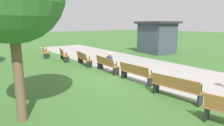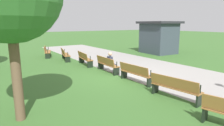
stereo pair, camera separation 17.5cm
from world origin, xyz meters
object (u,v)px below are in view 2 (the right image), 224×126
Objects in this scene: bench_3 at (107,64)px; bench_0 at (47,51)px; bench_4 at (135,73)px; bench_1 at (65,54)px; kiosk at (159,37)px; person_seated at (111,62)px; bench_2 at (84,58)px; bench_5 at (175,87)px.

bench_0 is at bearing -166.90° from bench_3.
bench_0 and bench_3 have the same top height.
bench_4 is (2.48, 0.00, 0.00)m from bench_3.
bench_3 is 1.00× the size of bench_4.
bench_1 is at bearing -169.52° from bench_3.
bench_3 is 8.94m from kiosk.
bench_3 is 1.61× the size of person_seated.
bench_0 is at bearing -151.13° from bench_1.
bench_4 is at bearing 2.63° from bench_3.
bench_2 is at bearing -172.13° from bench_3.
bench_5 is 1.63× the size of person_seated.
kiosk reaches higher than bench_3.
kiosk is at bearing 94.69° from bench_1.
bench_2 is 0.55× the size of kiosk.
bench_0 is 1.02× the size of bench_3.
person_seated is at bearing 173.97° from bench_4.
bench_2 is (4.83, 1.12, 0.00)m from bench_0.
bench_5 is (12.26, 1.12, 0.00)m from bench_0.
bench_4 is at bearing -0.77° from person_seated.
bench_1 is at bearing 34.13° from bench_0.
bench_1 is 7.43m from bench_4.
person_seated is 8.90m from kiosk.
person_seated is at bearing 31.91° from bench_3.
kiosk reaches higher than bench_0.
bench_1 is 8.95m from kiosk.
bench_1 and bench_3 have the same top height.
bench_4 is 0.54× the size of kiosk.
bench_5 is at bearing 15.77° from bench_1.
bench_0 is 1.63× the size of person_seated.
bench_1 and bench_4 have the same top height.
bench_3 is 4.96m from bench_5.
kiosk is at bearing 118.37° from person_seated.
bench_5 is 0.55× the size of kiosk.
bench_2 is at bearing 31.51° from bench_0.
bench_3 is at bearing -62.87° from kiosk.
bench_1 is 1.64× the size of person_seated.
bench_0 and bench_2 have the same top height.
bench_3 and bench_4 have the same top height.
bench_1 is 1.02× the size of bench_3.
bench_5 is at bearing 0.01° from bench_3.
bench_1 is at bearing 174.72° from bench_5.
bench_2 is at bearing -79.10° from kiosk.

